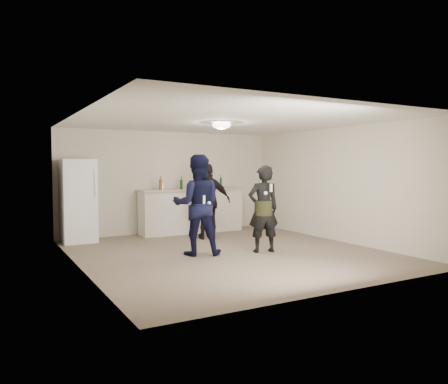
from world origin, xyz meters
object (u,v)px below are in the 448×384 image
spectator (208,201)px  man (197,205)px  shaker (162,186)px  woman (263,209)px  fridge (78,201)px  counter (192,211)px

spectator → man: bearing=72.6°
shaker → spectator: spectator is taller
woman → spectator: bearing=-70.7°
spectator → woman: bearing=113.1°
fridge → man: bearing=-56.1°
fridge → shaker: bearing=3.0°
counter → woman: woman is taller
man → woman: 1.28m
fridge → man: (1.67, -2.49, 0.03)m
shaker → spectator: (0.68, -1.10, -0.32)m
counter → shaker: shaker is taller
fridge → woman: size_ratio=1.08×
fridge → counter: bearing=1.5°
counter → shaker: 0.99m
man → spectator: man is taller
counter → man: size_ratio=1.39×
fridge → spectator: fridge is taller
man → fridge: bearing=-33.5°
counter → spectator: size_ratio=1.51×
woman → spectator: (-0.22, 1.88, 0.03)m
shaker → man: 2.62m
counter → woman: bearing=-87.1°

